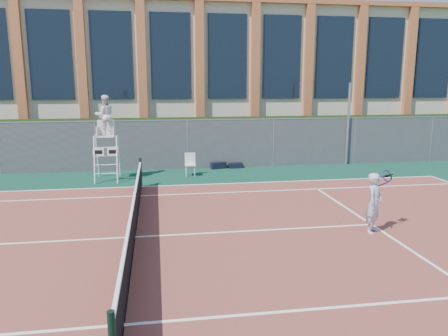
{
  "coord_description": "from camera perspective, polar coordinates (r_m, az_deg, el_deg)",
  "views": [
    {
      "loc": [
        0.62,
        -10.69,
        3.87
      ],
      "look_at": [
        2.76,
        3.0,
        1.14
      ],
      "focal_mm": 35.0,
      "sensor_mm": 36.0,
      "label": 1
    }
  ],
  "objects": [
    {
      "name": "ground",
      "position": [
        11.39,
        -11.61,
        -8.97
      ],
      "size": [
        120.0,
        120.0,
        0.0
      ],
      "primitive_type": "plane",
      "color": "#233814"
    },
    {
      "name": "apron",
      "position": [
        12.33,
        -11.41,
        -7.36
      ],
      "size": [
        36.0,
        20.0,
        0.01
      ],
      "primitive_type": "cube",
      "color": "#0B3325",
      "rests_on": "ground"
    },
    {
      "name": "tennis_court",
      "position": [
        11.38,
        -11.61,
        -8.88
      ],
      "size": [
        23.77,
        10.97,
        0.02
      ],
      "primitive_type": "cube",
      "color": "brown",
      "rests_on": "apron"
    },
    {
      "name": "tennis_net",
      "position": [
        11.21,
        -11.72,
        -6.4
      ],
      "size": [
        0.1,
        11.3,
        1.1
      ],
      "color": "black",
      "rests_on": "ground"
    },
    {
      "name": "fence",
      "position": [
        19.69,
        -10.61,
        2.86
      ],
      "size": [
        40.0,
        0.06,
        2.2
      ],
      "primitive_type": null,
      "color": "#595E60",
      "rests_on": "ground"
    },
    {
      "name": "hedge",
      "position": [
        20.88,
        -10.52,
        3.33
      ],
      "size": [
        40.0,
        1.4,
        2.2
      ],
      "primitive_type": "cube",
      "color": "black",
      "rests_on": "ground"
    },
    {
      "name": "building",
      "position": [
        28.65,
        -10.33,
        11.52
      ],
      "size": [
        45.0,
        10.6,
        8.22
      ],
      "color": "beige",
      "rests_on": "ground"
    },
    {
      "name": "steel_pole",
      "position": [
        21.44,
        15.89,
        5.52
      ],
      "size": [
        0.12,
        0.12,
        3.85
      ],
      "primitive_type": "cylinder",
      "color": "#9EA0A5",
      "rests_on": "ground"
    },
    {
      "name": "umpire_chair",
      "position": [
        17.9,
        -15.28,
        6.35
      ],
      "size": [
        0.95,
        1.47,
        3.42
      ],
      "color": "white",
      "rests_on": "ground"
    },
    {
      "name": "plastic_chair",
      "position": [
        18.37,
        -4.45,
        0.76
      ],
      "size": [
        0.46,
        0.46,
        0.95
      ],
      "color": "silver",
      "rests_on": "apron"
    },
    {
      "name": "sports_bag_near",
      "position": [
        19.84,
        -0.75,
        0.35
      ],
      "size": [
        0.73,
        0.43,
        0.29
      ],
      "primitive_type": "cube",
      "rotation": [
        0.0,
        0.0,
        0.23
      ],
      "color": "black",
      "rests_on": "apron"
    },
    {
      "name": "sports_bag_far",
      "position": [
        19.97,
        1.51,
        0.35
      ],
      "size": [
        0.63,
        0.29,
        0.25
      ],
      "primitive_type": "cube",
      "rotation": [
        0.0,
        0.0,
        0.04
      ],
      "color": "black",
      "rests_on": "apron"
    },
    {
      "name": "tennis_player",
      "position": [
        11.92,
        19.04,
        -4.31
      ],
      "size": [
        0.94,
        0.76,
        1.59
      ],
      "color": "#AEB9D0",
      "rests_on": "tennis_court"
    }
  ]
}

